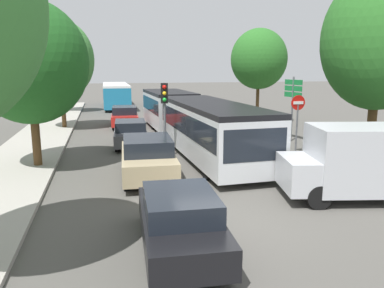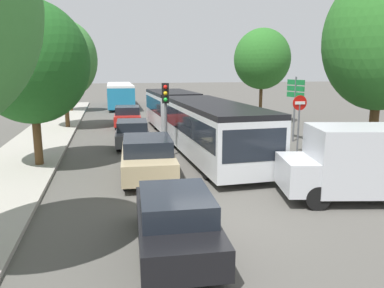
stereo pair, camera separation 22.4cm
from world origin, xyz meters
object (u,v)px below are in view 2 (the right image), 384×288
city_bus_rear (120,94)px  tree_right_mid (261,61)px  white_van (370,161)px  tree_left_mid (32,66)px  traffic_light (166,103)px  no_entry_sign (299,116)px  articulated_bus (191,117)px  tree_left_far (63,61)px  tree_right_near (382,44)px  queued_car_red (128,116)px  tree_left_distant (69,68)px  queued_car_graphite (132,133)px  queued_car_black (176,221)px  queued_car_tan (147,157)px  direction_sign_post (295,96)px

city_bus_rear → tree_right_mid: size_ratio=1.66×
white_van → tree_left_mid: bearing=-19.2°
traffic_light → no_entry_sign: bearing=89.7°
articulated_bus → white_van: bearing=17.0°
white_van → traffic_light: 8.90m
white_van → tree_left_far: size_ratio=0.73×
no_entry_sign → tree_right_near: size_ratio=0.35×
articulated_bus → white_van: 10.61m
no_entry_sign → tree_right_mid: bearing=167.3°
city_bus_rear → queued_car_red: city_bus_rear is taller
queued_car_red → tree_left_distant: (-4.71, 10.47, 3.33)m
queued_car_graphite → tree_left_distant: 18.27m
tree_right_mid → queued_car_black: bearing=-117.8°
white_van → tree_right_mid: 16.96m
articulated_bus → no_entry_sign: bearing=46.8°
articulated_bus → tree_right_mid: (6.63, 6.28, 3.14)m
queued_car_tan → tree_right_mid: size_ratio=0.66×
tree_left_mid → tree_right_mid: size_ratio=0.97×
queued_car_tan → traffic_light: size_ratio=1.33×
traffic_light → no_entry_sign: traffic_light is taller
queued_car_black → queued_car_graphite: size_ratio=1.00×
white_van → tree_left_distant: 29.68m
traffic_light → tree_left_mid: size_ratio=0.51×
queued_car_graphite → tree_right_mid: tree_right_mid is taller
queued_car_graphite → tree_right_near: (9.62, -6.30, 4.31)m
queued_car_red → queued_car_graphite: bearing=-177.8°
traffic_light → queued_car_black: bearing=0.2°
traffic_light → city_bus_rear: bearing=-169.4°
direction_sign_post → articulated_bus: bearing=-19.0°
white_van → queued_car_graphite: bearing=-44.6°
no_entry_sign → tree_right_near: 4.53m
white_van → direction_sign_post: (2.28, 9.26, 1.33)m
queued_car_red → queued_car_black: bearing=-176.5°
queued_car_graphite → direction_sign_post: bearing=-91.4°
queued_car_black → tree_left_far: (-4.16, 18.80, 3.81)m
queued_car_red → tree_left_distant: tree_left_distant is taller
queued_car_graphite → queued_car_red: 6.89m
direction_sign_post → tree_right_near: bearing=86.0°
tree_left_distant → tree_right_mid: tree_right_mid is taller
queued_car_tan → tree_left_far: size_ratio=0.63×
queued_car_tan → direction_sign_post: bearing=-55.6°
articulated_bus → tree_left_far: 10.34m
queued_car_graphite → tree_left_far: bearing=33.2°
no_entry_sign → tree_right_near: tree_right_near is taller
direction_sign_post → queued_car_tan: bearing=19.9°
articulated_bus → tree_right_near: size_ratio=2.16×
queued_car_black → traffic_light: (1.17, 9.01, 1.80)m
tree_left_distant → queued_car_red: bearing=-65.8°
queued_car_red → direction_sign_post: 11.77m
queued_car_black → tree_right_near: 11.80m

